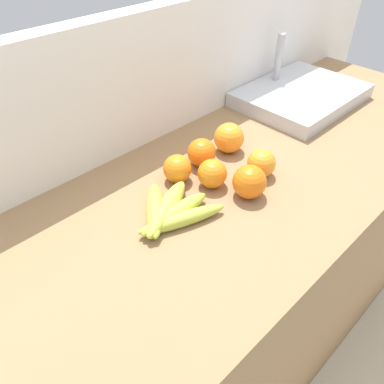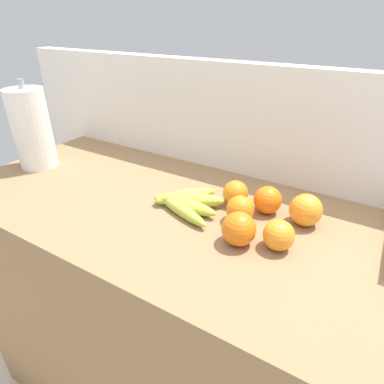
{
  "view_description": "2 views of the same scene",
  "coord_description": "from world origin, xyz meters",
  "px_view_note": "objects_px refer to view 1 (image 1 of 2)",
  "views": [
    {
      "loc": [
        -0.62,
        -0.46,
        1.54
      ],
      "look_at": [
        -0.15,
        0.02,
        0.99
      ],
      "focal_mm": 35.54,
      "sensor_mm": 36.0,
      "label": 1
    },
    {
      "loc": [
        0.2,
        -0.64,
        1.43
      ],
      "look_at": [
        -0.17,
        -0.02,
        1.03
      ],
      "focal_mm": 30.57,
      "sensor_mm": 36.0,
      "label": 2
    }
  ],
  "objects_px": {
    "orange_back_left": "(212,174)",
    "sink_basin": "(300,95)",
    "orange_front": "(249,182)",
    "banana_bunch": "(169,212)",
    "orange_center": "(229,138)",
    "orange_back_right": "(202,153)",
    "orange_right": "(177,169)",
    "orange_far_right": "(261,163)"
  },
  "relations": [
    {
      "from": "orange_back_left",
      "to": "sink_basin",
      "type": "relative_size",
      "value": 0.17
    },
    {
      "from": "orange_back_left",
      "to": "orange_front",
      "type": "relative_size",
      "value": 0.89
    },
    {
      "from": "banana_bunch",
      "to": "sink_basin",
      "type": "height_order",
      "value": "sink_basin"
    },
    {
      "from": "orange_center",
      "to": "orange_front",
      "type": "bearing_deg",
      "value": -124.47
    },
    {
      "from": "banana_bunch",
      "to": "orange_back_left",
      "type": "xyz_separation_m",
      "value": [
        0.16,
        0.02,
        0.02
      ]
    },
    {
      "from": "orange_back_right",
      "to": "orange_front",
      "type": "distance_m",
      "value": 0.17
    },
    {
      "from": "orange_back_left",
      "to": "orange_back_right",
      "type": "bearing_deg",
      "value": 61.02
    },
    {
      "from": "orange_back_left",
      "to": "orange_back_right",
      "type": "relative_size",
      "value": 0.96
    },
    {
      "from": "banana_bunch",
      "to": "orange_back_right",
      "type": "relative_size",
      "value": 2.7
    },
    {
      "from": "orange_right",
      "to": "orange_front",
      "type": "bearing_deg",
      "value": -63.17
    },
    {
      "from": "banana_bunch",
      "to": "orange_back_left",
      "type": "height_order",
      "value": "orange_back_left"
    },
    {
      "from": "banana_bunch",
      "to": "sink_basin",
      "type": "relative_size",
      "value": 0.49
    },
    {
      "from": "orange_back_left",
      "to": "orange_right",
      "type": "distance_m",
      "value": 0.09
    },
    {
      "from": "orange_back_left",
      "to": "orange_far_right",
      "type": "bearing_deg",
      "value": -25.17
    },
    {
      "from": "orange_far_right",
      "to": "orange_back_left",
      "type": "xyz_separation_m",
      "value": [
        -0.12,
        0.06,
        0.0
      ]
    },
    {
      "from": "orange_back_right",
      "to": "orange_back_left",
      "type": "bearing_deg",
      "value": -118.98
    },
    {
      "from": "orange_back_right",
      "to": "sink_basin",
      "type": "relative_size",
      "value": 0.18
    },
    {
      "from": "orange_center",
      "to": "orange_front",
      "type": "xyz_separation_m",
      "value": [
        -0.11,
        -0.16,
        -0.0
      ]
    },
    {
      "from": "orange_center",
      "to": "sink_basin",
      "type": "xyz_separation_m",
      "value": [
        0.41,
        0.03,
        -0.02
      ]
    },
    {
      "from": "orange_far_right",
      "to": "orange_back_right",
      "type": "xyz_separation_m",
      "value": [
        -0.08,
        0.14,
        0.0
      ]
    },
    {
      "from": "orange_back_right",
      "to": "orange_front",
      "type": "height_order",
      "value": "orange_front"
    },
    {
      "from": "orange_back_left",
      "to": "sink_basin",
      "type": "distance_m",
      "value": 0.56
    },
    {
      "from": "orange_back_left",
      "to": "sink_basin",
      "type": "height_order",
      "value": "sink_basin"
    },
    {
      "from": "orange_far_right",
      "to": "orange_back_right",
      "type": "bearing_deg",
      "value": 118.74
    },
    {
      "from": "orange_front",
      "to": "orange_right",
      "type": "xyz_separation_m",
      "value": [
        -0.08,
        0.16,
        -0.0
      ]
    },
    {
      "from": "orange_back_right",
      "to": "sink_basin",
      "type": "distance_m",
      "value": 0.51
    },
    {
      "from": "banana_bunch",
      "to": "orange_right",
      "type": "bearing_deg",
      "value": 40.08
    },
    {
      "from": "orange_back_left",
      "to": "orange_center",
      "type": "bearing_deg",
      "value": 27.36
    },
    {
      "from": "orange_center",
      "to": "orange_front",
      "type": "relative_size",
      "value": 1.02
    },
    {
      "from": "sink_basin",
      "to": "orange_front",
      "type": "bearing_deg",
      "value": -159.28
    },
    {
      "from": "banana_bunch",
      "to": "orange_back_left",
      "type": "distance_m",
      "value": 0.16
    },
    {
      "from": "orange_center",
      "to": "orange_back_right",
      "type": "height_order",
      "value": "orange_center"
    },
    {
      "from": "orange_front",
      "to": "sink_basin",
      "type": "xyz_separation_m",
      "value": [
        0.52,
        0.2,
        -0.02
      ]
    },
    {
      "from": "orange_far_right",
      "to": "orange_back_left",
      "type": "relative_size",
      "value": 1.0
    },
    {
      "from": "orange_back_left",
      "to": "orange_front",
      "type": "xyz_separation_m",
      "value": [
        0.04,
        -0.09,
        0.0
      ]
    },
    {
      "from": "orange_center",
      "to": "orange_front",
      "type": "height_order",
      "value": "orange_center"
    },
    {
      "from": "orange_back_left",
      "to": "orange_back_right",
      "type": "xyz_separation_m",
      "value": [
        0.05,
        0.08,
        0.0
      ]
    },
    {
      "from": "orange_right",
      "to": "orange_center",
      "type": "bearing_deg",
      "value": 0.3
    },
    {
      "from": "banana_bunch",
      "to": "orange_front",
      "type": "distance_m",
      "value": 0.21
    },
    {
      "from": "orange_front",
      "to": "sink_basin",
      "type": "distance_m",
      "value": 0.55
    },
    {
      "from": "banana_bunch",
      "to": "orange_right",
      "type": "xyz_separation_m",
      "value": [
        0.11,
        0.09,
        0.02
      ]
    },
    {
      "from": "orange_far_right",
      "to": "orange_back_left",
      "type": "distance_m",
      "value": 0.13
    }
  ]
}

